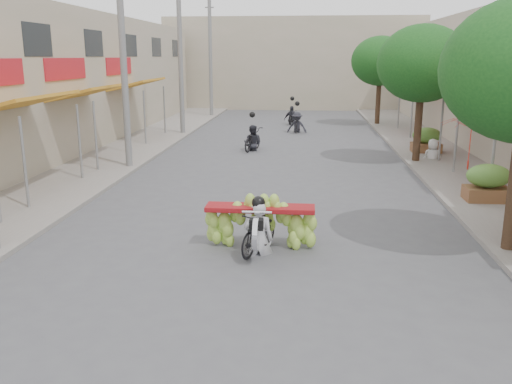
% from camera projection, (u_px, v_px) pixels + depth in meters
% --- Properties ---
extents(ground, '(120.00, 120.00, 0.00)m').
position_uv_depth(ground, '(228.00, 336.00, 8.08)').
color(ground, '#505055').
rests_on(ground, ground).
extents(sidewalk_left, '(4.00, 60.00, 0.12)m').
position_uv_depth(sidewalk_left, '(115.00, 153.00, 23.16)').
color(sidewalk_left, gray).
rests_on(sidewalk_left, ground).
extents(sidewalk_right, '(4.00, 60.00, 0.12)m').
position_uv_depth(sidewalk_right, '(451.00, 158.00, 21.94)').
color(sidewalk_right, gray).
rests_on(sidewalk_right, ground).
extents(far_building, '(20.00, 6.00, 7.00)m').
position_uv_depth(far_building, '(293.00, 63.00, 43.93)').
color(far_building, tan).
rests_on(far_building, ground).
extents(utility_pole_mid, '(0.60, 0.24, 8.00)m').
position_uv_depth(utility_pole_mid, '(123.00, 57.00, 19.16)').
color(utility_pole_mid, slate).
rests_on(utility_pole_mid, ground).
extents(utility_pole_far, '(0.60, 0.24, 8.00)m').
position_uv_depth(utility_pole_far, '(180.00, 57.00, 27.85)').
color(utility_pole_far, slate).
rests_on(utility_pole_far, ground).
extents(utility_pole_back, '(0.60, 0.24, 8.00)m').
position_uv_depth(utility_pole_back, '(210.00, 57.00, 36.55)').
color(utility_pole_back, slate).
rests_on(utility_pole_back, ground).
extents(street_tree_mid, '(3.40, 3.40, 5.25)m').
position_uv_depth(street_tree_mid, '(423.00, 64.00, 20.20)').
color(street_tree_mid, '#3A2719').
rests_on(street_tree_mid, ground).
extents(street_tree_far, '(3.40, 3.40, 5.25)m').
position_uv_depth(street_tree_far, '(380.00, 61.00, 31.80)').
color(street_tree_far, '#3A2719').
rests_on(street_tree_far, ground).
extents(produce_crate_mid, '(1.20, 0.88, 1.16)m').
position_uv_depth(produce_crate_mid, '(488.00, 180.00, 15.09)').
color(produce_crate_mid, brown).
rests_on(produce_crate_mid, ground).
extents(produce_crate_far, '(1.20, 0.88, 1.16)m').
position_uv_depth(produce_crate_far, '(427.00, 138.00, 22.81)').
color(produce_crate_far, brown).
rests_on(produce_crate_far, ground).
extents(banana_motorbike, '(2.35, 1.80, 2.11)m').
position_uv_depth(banana_motorbike, '(259.00, 219.00, 11.51)').
color(banana_motorbike, black).
rests_on(banana_motorbike, ground).
extents(market_umbrella, '(1.96, 1.96, 1.64)m').
position_uv_depth(market_umbrella, '(473.00, 114.00, 15.70)').
color(market_umbrella, red).
rests_on(market_umbrella, ground).
extents(pedestrian, '(0.78, 0.47, 1.56)m').
position_uv_depth(pedestrian, '(434.00, 139.00, 21.33)').
color(pedestrian, white).
rests_on(pedestrian, ground).
extents(bg_motorbike_a, '(1.05, 1.84, 1.95)m').
position_uv_depth(bg_motorbike_a, '(252.00, 134.00, 23.87)').
color(bg_motorbike_a, black).
rests_on(bg_motorbike_a, ground).
extents(bg_motorbike_b, '(1.09, 1.51, 1.95)m').
position_uv_depth(bg_motorbike_b, '(297.00, 116.00, 29.41)').
color(bg_motorbike_b, black).
rests_on(bg_motorbike_b, ground).
extents(bg_motorbike_c, '(1.03, 1.50, 1.95)m').
position_uv_depth(bg_motorbike_c, '(292.00, 111.00, 32.96)').
color(bg_motorbike_c, black).
rests_on(bg_motorbike_c, ground).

